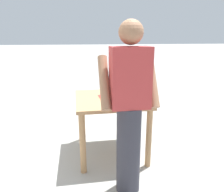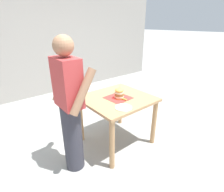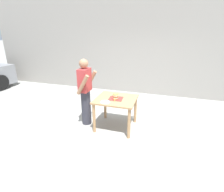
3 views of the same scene
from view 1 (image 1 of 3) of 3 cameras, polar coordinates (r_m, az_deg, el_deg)
name	(u,v)px [view 1 (image 1 of 3)]	position (r m, az deg, el deg)	size (l,w,h in m)	color
ground_plane	(111,151)	(3.13, -0.31, -14.23)	(80.00, 80.00, 0.00)	#9E9E99
patio_table	(111,108)	(2.87, -0.33, -3.02)	(0.90, 0.96, 0.78)	tan
serving_paper	(112,97)	(2.83, 0.06, -0.39)	(0.33, 0.33, 0.00)	red
sandwich	(114,91)	(2.81, 0.55, 1.21)	(0.14, 0.14, 0.19)	gold
pickle_spear	(120,96)	(2.85, 2.21, 0.02)	(0.02, 0.02, 0.09)	#8EA83D
side_plate_with_forks	(137,100)	(2.74, 6.63, -0.93)	(0.22, 0.22, 0.02)	white
diner_across_table	(129,108)	(2.08, 4.52, -3.23)	(0.55, 0.35, 1.69)	#33333D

